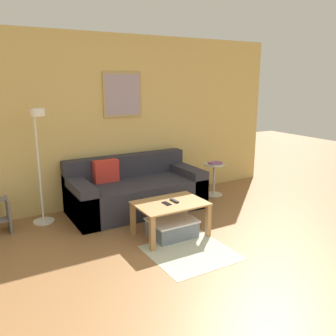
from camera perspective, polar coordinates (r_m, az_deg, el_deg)
name	(u,v)px	position (r m, az deg, el deg)	size (l,w,h in m)	color
ground_plane	(295,322)	(3.28, 19.75, -22.21)	(16.00, 16.00, 0.00)	olive
wall_back	(121,121)	(5.56, -7.52, 7.56)	(5.60, 0.09, 2.55)	#D6B76B
area_rug	(191,252)	(4.12, 3.66, -13.37)	(0.90, 0.89, 0.01)	#B2B79E
couch	(135,191)	(5.31, -5.29, -3.73)	(1.94, 0.94, 0.77)	#2D2D38
coffee_table	(170,209)	(4.40, 0.37, -6.57)	(0.85, 0.60, 0.43)	#AD7F4C
storage_bin	(172,227)	(4.48, 0.62, -9.51)	(0.56, 0.46, 0.22)	slate
floor_lamp	(40,157)	(4.82, -19.88, 1.68)	(0.28, 0.48, 1.56)	white
side_table	(214,176)	(5.97, 7.40, -1.33)	(0.35, 0.35, 0.54)	silver
book_stack	(215,163)	(5.90, 7.57, 0.80)	(0.21, 0.16, 0.03)	#D8C666
remote_control	(174,201)	(4.40, 1.04, -5.28)	(0.04, 0.15, 0.02)	#232328
cell_phone	(167,203)	(4.33, -0.23, -5.71)	(0.07, 0.14, 0.01)	black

